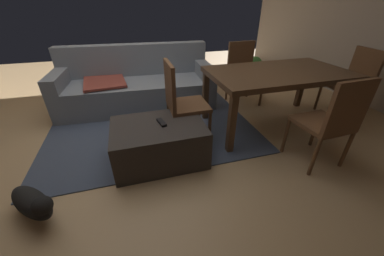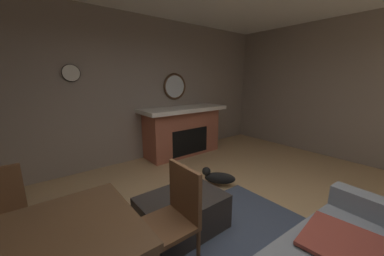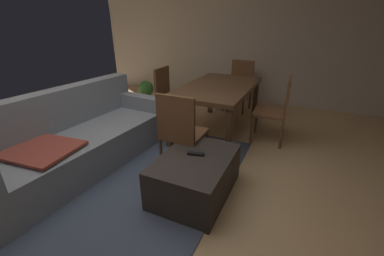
# 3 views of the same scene
# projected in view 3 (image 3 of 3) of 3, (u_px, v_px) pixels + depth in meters

# --- Properties ---
(floor) EXTENTS (8.95, 8.95, 0.00)m
(floor) POSITION_uv_depth(u_px,v_px,m) (129.00, 191.00, 2.52)
(floor) COLOR tan
(wall_right_window_side) EXTENTS (0.12, 6.54, 2.89)m
(wall_right_window_side) POSITION_uv_depth(u_px,v_px,m) (237.00, 30.00, 5.05)
(wall_right_window_side) COLOR #B2A59B
(wall_right_window_side) RESTS_ON ground
(area_rug) EXTENTS (2.60, 2.00, 0.01)m
(area_rug) POSITION_uv_depth(u_px,v_px,m) (138.00, 175.00, 2.79)
(area_rug) COLOR #3D475B
(area_rug) RESTS_ON ground
(couch) EXTENTS (2.33, 1.00, 0.89)m
(couch) POSITION_uv_depth(u_px,v_px,m) (76.00, 141.00, 2.87)
(couch) COLOR slate
(couch) RESTS_ON ground
(ottoman_coffee_table) EXTENTS (0.92, 0.66, 0.41)m
(ottoman_coffee_table) POSITION_uv_depth(u_px,v_px,m) (195.00, 175.00, 2.43)
(ottoman_coffee_table) COLOR #2D2826
(ottoman_coffee_table) RESTS_ON ground
(tv_remote) EXTENTS (0.08, 0.17, 0.02)m
(tv_remote) POSITION_uv_depth(u_px,v_px,m) (196.00, 154.00, 2.39)
(tv_remote) COLOR black
(tv_remote) RESTS_ON ottoman_coffee_table
(dining_table) EXTENTS (1.68, 0.95, 0.74)m
(dining_table) POSITION_uv_depth(u_px,v_px,m) (218.00, 90.00, 3.65)
(dining_table) COLOR #513823
(dining_table) RESTS_ON ground
(dining_chair_west) EXTENTS (0.44, 0.44, 0.93)m
(dining_chair_west) POSITION_uv_depth(u_px,v_px,m) (180.00, 129.00, 2.68)
(dining_chair_west) COLOR brown
(dining_chair_west) RESTS_ON ground
(dining_chair_north) EXTENTS (0.46, 0.46, 0.93)m
(dining_chair_north) POSITION_uv_depth(u_px,v_px,m) (168.00, 93.00, 4.04)
(dining_chair_north) COLOR brown
(dining_chair_north) RESTS_ON ground
(dining_chair_east) EXTENTS (0.48, 0.48, 0.93)m
(dining_chair_east) POSITION_uv_depth(u_px,v_px,m) (240.00, 82.00, 4.73)
(dining_chair_east) COLOR brown
(dining_chair_east) RESTS_ON ground
(dining_chair_south) EXTENTS (0.46, 0.46, 0.93)m
(dining_chair_south) POSITION_uv_depth(u_px,v_px,m) (278.00, 107.00, 3.38)
(dining_chair_south) COLOR brown
(dining_chair_south) RESTS_ON ground
(potted_plant) EXTENTS (0.30, 0.30, 0.45)m
(potted_plant) POSITION_uv_depth(u_px,v_px,m) (146.00, 90.00, 5.28)
(potted_plant) COLOR #474C51
(potted_plant) RESTS_ON ground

